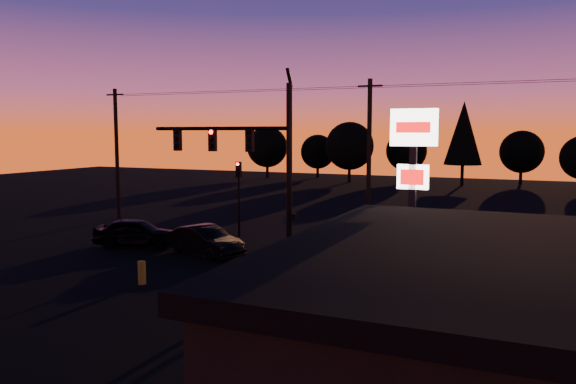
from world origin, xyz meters
name	(u,v)px	position (x,y,z in m)	size (l,w,h in m)	color
ground	(206,301)	(0.00, 0.00, 0.00)	(120.00, 120.00, 0.00)	black
lane_arrow	(241,290)	(0.50, 1.67, 0.01)	(1.20, 3.10, 0.01)	beige
traffic_signal_mast	(254,159)	(-0.10, 3.99, 4.94)	(6.79, 0.52, 8.58)	black
secondary_signal	(239,188)	(-5.00, 11.49, 2.86)	(0.30, 0.31, 4.35)	black
pylon_sign	(413,167)	(7.00, 1.50, 4.91)	(1.50, 0.28, 6.80)	black
utility_pole_0	(117,153)	(-16.00, 14.00, 4.59)	(1.40, 0.26, 9.00)	black
utility_pole_1	(369,158)	(2.00, 14.00, 4.59)	(1.40, 0.26, 9.00)	black
power_wires	(370,87)	(2.00, 14.00, 8.57)	(36.00, 1.22, 0.07)	black
bollard	(142,273)	(-3.55, 0.87, 0.47)	(0.31, 0.31, 0.94)	gold
tree_0	(267,147)	(-22.00, 50.00, 4.06)	(5.36, 5.36, 6.74)	black
tree_1	(318,152)	(-16.00, 53.00, 3.43)	(4.54, 4.54, 5.71)	black
tree_2	(350,146)	(-10.00, 48.00, 4.37)	(5.77, 5.78, 7.26)	black
tree_3	(406,151)	(-4.00, 52.00, 3.75)	(4.95, 4.95, 6.22)	black
tree_4	(463,133)	(3.00, 49.00, 5.93)	(4.18, 4.18, 9.50)	black
tree_5	(522,152)	(9.00, 54.00, 3.75)	(4.95, 4.95, 6.22)	black
car_left	(136,232)	(-8.57, 6.75, 0.76)	(1.79, 4.44, 1.51)	black
car_mid	(205,241)	(-4.09, 6.43, 0.73)	(1.54, 4.41, 1.45)	black
suv_parked	(378,339)	(7.10, -3.00, 0.71)	(2.37, 5.14, 1.43)	black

